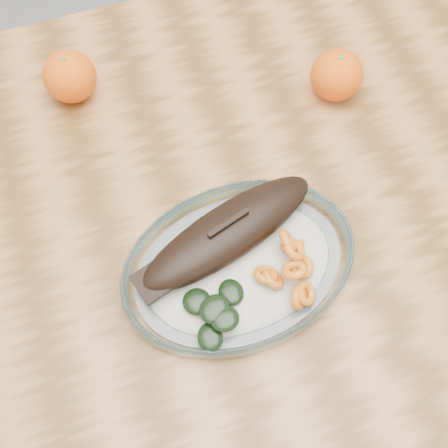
# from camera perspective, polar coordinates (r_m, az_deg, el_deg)

# --- Properties ---
(ground) EXTENTS (3.00, 3.00, 0.00)m
(ground) POSITION_cam_1_polar(r_m,az_deg,el_deg) (1.49, 1.29, -10.25)
(ground) COLOR slate
(ground) RESTS_ON ground
(dining_table) EXTENTS (1.20, 0.80, 0.75)m
(dining_table) POSITION_cam_1_polar(r_m,az_deg,el_deg) (0.88, 2.16, 0.77)
(dining_table) COLOR brown
(dining_table) RESTS_ON ground
(plated_meal) EXTENTS (0.59, 0.59, 0.08)m
(plated_meal) POSITION_cam_1_polar(r_m,az_deg,el_deg) (0.72, 1.48, -3.96)
(plated_meal) COLOR white
(plated_meal) RESTS_ON dining_table
(orange_left) EXTENTS (0.08, 0.08, 0.08)m
(orange_left) POSITION_cam_1_polar(r_m,az_deg,el_deg) (0.88, -15.40, 14.24)
(orange_left) COLOR #E84404
(orange_left) RESTS_ON dining_table
(orange_right) EXTENTS (0.08, 0.08, 0.08)m
(orange_right) POSITION_cam_1_polar(r_m,az_deg,el_deg) (0.87, 11.37, 14.62)
(orange_right) COLOR #E84404
(orange_right) RESTS_ON dining_table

